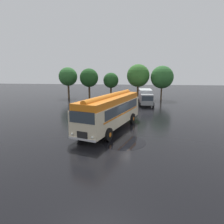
{
  "coord_description": "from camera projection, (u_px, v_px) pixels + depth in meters",
  "views": [
    {
      "loc": [
        1.53,
        -18.56,
        5.75
      ],
      "look_at": [
        -0.74,
        1.71,
        1.4
      ],
      "focal_mm": 32.0,
      "sensor_mm": 36.0,
      "label": 1
    }
  ],
  "objects": [
    {
      "name": "ground_plane",
      "position": [
        118.0,
        130.0,
        19.4
      ],
      "size": [
        120.0,
        120.0,
        0.0
      ],
      "primitive_type": "plane",
      "color": "black"
    },
    {
      "name": "vintage_bus",
      "position": [
        110.0,
        110.0,
        19.28
      ],
      "size": [
        5.49,
        10.35,
        3.49
      ],
      "color": "beige",
      "rests_on": "ground"
    },
    {
      "name": "car_near_left",
      "position": [
        114.0,
        100.0,
        33.08
      ],
      "size": [
        2.39,
        4.39,
        1.66
      ],
      "color": "#B7BABF",
      "rests_on": "ground"
    },
    {
      "name": "car_mid_left",
      "position": [
        130.0,
        99.0,
        33.55
      ],
      "size": [
        2.09,
        4.26,
        1.66
      ],
      "color": "maroon",
      "rests_on": "ground"
    },
    {
      "name": "box_van",
      "position": [
        145.0,
        97.0,
        33.01
      ],
      "size": [
        2.5,
        5.84,
        2.5
      ],
      "color": "#B2B7BC",
      "rests_on": "ground"
    },
    {
      "name": "tree_far_left",
      "position": [
        68.0,
        77.0,
        40.31
      ],
      "size": [
        3.72,
        3.72,
        6.22
      ],
      "color": "#4C3823",
      "rests_on": "ground"
    },
    {
      "name": "tree_left_of_centre",
      "position": [
        89.0,
        78.0,
        39.19
      ],
      "size": [
        3.63,
        3.63,
        5.99
      ],
      "color": "#4C3823",
      "rests_on": "ground"
    },
    {
      "name": "tree_centre",
      "position": [
        111.0,
        80.0,
        39.8
      ],
      "size": [
        3.03,
        3.03,
        5.16
      ],
      "color": "#4C3823",
      "rests_on": "ground"
    },
    {
      "name": "tree_right_of_centre",
      "position": [
        137.0,
        76.0,
        38.72
      ],
      "size": [
        4.37,
        4.37,
        6.78
      ],
      "color": "#4C3823",
      "rests_on": "ground"
    },
    {
      "name": "tree_far_right",
      "position": [
        162.0,
        77.0,
        37.94
      ],
      "size": [
        4.29,
        4.29,
        6.48
      ],
      "color": "#4C3823",
      "rests_on": "ground"
    },
    {
      "name": "puddle_patch",
      "position": [
        124.0,
        142.0,
        16.11
      ],
      "size": [
        3.57,
        3.57,
        0.01
      ],
      "primitive_type": "cylinder",
      "color": "black",
      "rests_on": "ground"
    }
  ]
}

